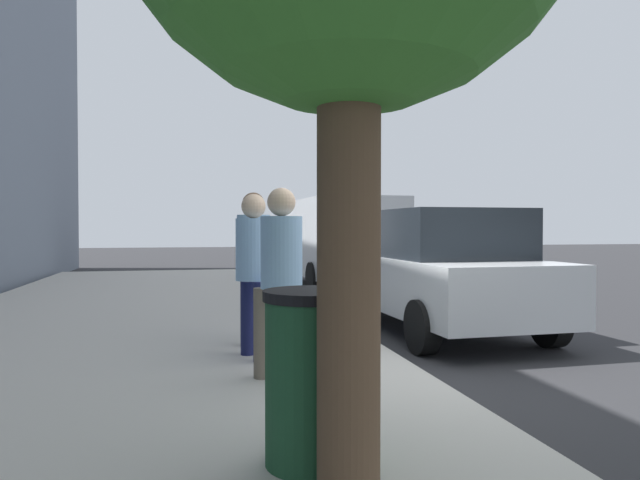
{
  "coord_description": "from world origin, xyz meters",
  "views": [
    {
      "loc": [
        -5.36,
        2.19,
        1.53
      ],
      "look_at": [
        1.72,
        0.63,
        1.37
      ],
      "focal_mm": 33.25,
      "sensor_mm": 36.0,
      "label": 1
    }
  ],
  "objects": [
    {
      "name": "sidewalk_slab",
      "position": [
        0.0,
        3.0,
        0.07
      ],
      "size": [
        28.0,
        6.0,
        0.15
      ],
      "primitive_type": "cube",
      "color": "#B7B2A8",
      "rests_on": "ground_plane"
    },
    {
      "name": "parked_sedan_near",
      "position": [
        2.64,
        -1.35,
        0.89
      ],
      "size": [
        4.45,
        2.07,
        1.77
      ],
      "color": "silver",
      "rests_on": "ground_plane"
    },
    {
      "name": "parking_officer",
      "position": [
        1.61,
        1.46,
        1.2
      ],
      "size": [
        0.49,
        0.39,
        1.78
      ],
      "rotation": [
        0.0,
        0.0,
        -2.08
      ],
      "color": "#47474C",
      "rests_on": "sidewalk_slab"
    },
    {
      "name": "parked_van_far",
      "position": [
        8.9,
        -1.35,
        1.26
      ],
      "size": [
        5.25,
        2.22,
        2.18
      ],
      "color": "silver",
      "rests_on": "ground_plane"
    },
    {
      "name": "trash_bin",
      "position": [
        -2.02,
        1.49,
        0.66
      ],
      "size": [
        0.59,
        0.59,
        1.01
      ],
      "color": "#1E4C2D",
      "rests_on": "sidewalk_slab"
    },
    {
      "name": "pedestrian_bystander",
      "position": [
        -0.09,
        1.38,
        1.16
      ],
      "size": [
        0.38,
        0.49,
        1.73
      ],
      "rotation": [
        0.0,
        0.0,
        -0.44
      ],
      "color": "#726656",
      "rests_on": "sidewalk_slab"
    },
    {
      "name": "pedestrian_at_meter",
      "position": [
        0.82,
        1.54,
        1.16
      ],
      "size": [
        0.51,
        0.37,
        1.72
      ],
      "rotation": [
        0.0,
        0.0,
        -1.31
      ],
      "color": "#191E4C",
      "rests_on": "sidewalk_slab"
    },
    {
      "name": "ground_plane",
      "position": [
        0.0,
        0.0,
        0.0
      ],
      "size": [
        80.0,
        80.0,
        0.0
      ],
      "primitive_type": "plane",
      "color": "#2B2B2D",
      "rests_on": "ground"
    },
    {
      "name": "parking_meter",
      "position": [
        1.07,
        0.45,
        1.17
      ],
      "size": [
        0.36,
        0.12,
        1.41
      ],
      "color": "gray",
      "rests_on": "sidewalk_slab"
    }
  ]
}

